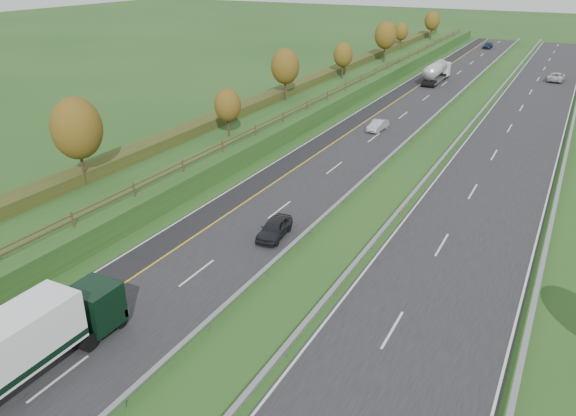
# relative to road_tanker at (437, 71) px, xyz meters

# --- Properties ---
(ground) EXTENTS (400.00, 400.00, 0.00)m
(ground) POSITION_rel_road_tanker_xyz_m (8.50, -40.86, -1.86)
(ground) COLOR #224A1A
(ground) RESTS_ON ground
(near_carriageway) EXTENTS (10.50, 200.00, 0.04)m
(near_carriageway) POSITION_rel_road_tanker_xyz_m (0.50, -35.86, -1.84)
(near_carriageway) COLOR black
(near_carriageway) RESTS_ON ground
(far_carriageway) EXTENTS (10.50, 200.00, 0.04)m
(far_carriageway) POSITION_rel_road_tanker_xyz_m (17.00, -35.86, -1.84)
(far_carriageway) COLOR black
(far_carriageway) RESTS_ON ground
(hard_shoulder) EXTENTS (3.00, 200.00, 0.04)m
(hard_shoulder) POSITION_rel_road_tanker_xyz_m (-3.25, -35.86, -1.84)
(hard_shoulder) COLOR black
(hard_shoulder) RESTS_ON ground
(lane_markings) EXTENTS (26.75, 200.00, 0.01)m
(lane_markings) POSITION_rel_road_tanker_xyz_m (6.90, -35.98, -1.81)
(lane_markings) COLOR silver
(lane_markings) RESTS_ON near_carriageway
(embankment_left) EXTENTS (12.00, 200.00, 2.00)m
(embankment_left) POSITION_rel_road_tanker_xyz_m (-12.50, -35.86, -0.86)
(embankment_left) COLOR #224A1A
(embankment_left) RESTS_ON ground
(hedge_left) EXTENTS (2.20, 180.00, 1.10)m
(hedge_left) POSITION_rel_road_tanker_xyz_m (-14.50, -35.86, 0.69)
(hedge_left) COLOR #2F3A17
(hedge_left) RESTS_ON embankment_left
(fence_left) EXTENTS (0.12, 189.06, 1.20)m
(fence_left) POSITION_rel_road_tanker_xyz_m (-8.00, -36.27, 0.87)
(fence_left) COLOR #422B19
(fence_left) RESTS_ON embankment_left
(median_barrier_near) EXTENTS (0.32, 200.00, 0.71)m
(median_barrier_near) POSITION_rel_road_tanker_xyz_m (6.20, -35.86, -1.25)
(median_barrier_near) COLOR #979AA0
(median_barrier_near) RESTS_ON ground
(median_barrier_far) EXTENTS (0.32, 200.00, 0.71)m
(median_barrier_far) POSITION_rel_road_tanker_xyz_m (11.30, -35.86, -1.25)
(median_barrier_far) COLOR #979AA0
(median_barrier_far) RESTS_ON ground
(outer_barrier_far) EXTENTS (0.32, 200.00, 0.71)m
(outer_barrier_far) POSITION_rel_road_tanker_xyz_m (22.80, -35.86, -1.25)
(outer_barrier_far) COLOR #979AA0
(outer_barrier_far) RESTS_ON ground
(trees_left) EXTENTS (6.64, 164.30, 7.66)m
(trees_left) POSITION_rel_road_tanker_xyz_m (-12.14, -39.23, 4.51)
(trees_left) COLOR #2D2116
(trees_left) RESTS_ON embankment_left
(road_tanker) EXTENTS (2.40, 11.22, 3.46)m
(road_tanker) POSITION_rel_road_tanker_xyz_m (0.00, 0.00, 0.00)
(road_tanker) COLOR silver
(road_tanker) RESTS_ON near_carriageway
(car_dark_near) EXTENTS (2.22, 4.52, 1.48)m
(car_dark_near) POSITION_rel_road_tanker_xyz_m (3.84, -65.54, -1.08)
(car_dark_near) COLOR black
(car_dark_near) RESTS_ON near_carriageway
(car_silver_mid) EXTENTS (1.77, 4.14, 1.33)m
(car_silver_mid) POSITION_rel_road_tanker_xyz_m (1.10, -33.63, -1.16)
(car_silver_mid) COLOR #A8A8AD
(car_silver_mid) RESTS_ON near_carriageway
(car_small_far) EXTENTS (1.89, 4.52, 1.30)m
(car_small_far) POSITION_rel_road_tanker_xyz_m (1.10, 45.85, -1.17)
(car_small_far) COLOR #131F3B
(car_small_far) RESTS_ON near_carriageway
(car_oncoming) EXTENTS (2.80, 5.61, 1.53)m
(car_oncoming) POSITION_rel_road_tanker_xyz_m (18.66, 10.59, -1.06)
(car_oncoming) COLOR silver
(car_oncoming) RESTS_ON far_carriageway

